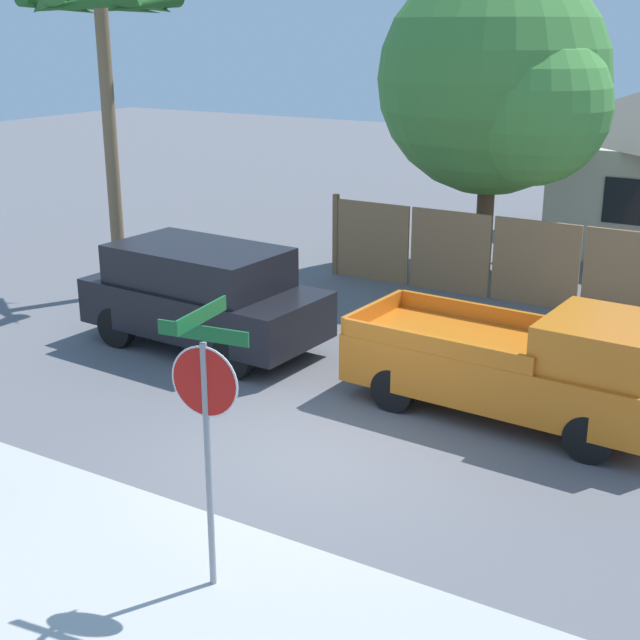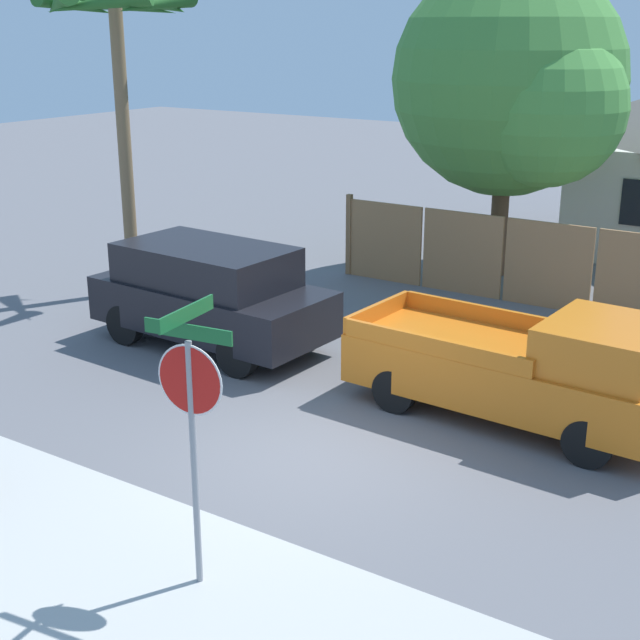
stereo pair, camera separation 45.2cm
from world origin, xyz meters
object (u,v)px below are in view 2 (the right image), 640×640
palm_tree (117,30)px  stop_sign (191,400)px  oak_tree (516,85)px  orange_pickup (528,369)px  red_suv (210,293)px

palm_tree → stop_sign: (8.27, -7.47, -3.43)m
stop_sign → oak_tree: bearing=91.0°
oak_tree → orange_pickup: bearing=-65.8°
stop_sign → palm_tree: bearing=130.6°
red_suv → stop_sign: bearing=-48.2°
oak_tree → stop_sign: size_ratio=2.31×
orange_pickup → stop_sign: 6.04m
palm_tree → orange_pickup: size_ratio=1.29×
red_suv → palm_tree: bearing=157.9°
palm_tree → red_suv: bearing=-25.1°
red_suv → stop_sign: size_ratio=1.48×
palm_tree → red_suv: size_ratio=1.41×
palm_tree → orange_pickup: (9.67, -1.73, -4.68)m
orange_pickup → stop_sign: bearing=-100.7°
palm_tree → orange_pickup: bearing=-10.1°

